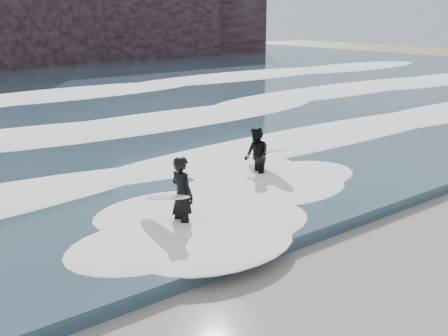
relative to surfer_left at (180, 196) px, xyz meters
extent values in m
plane|color=olive|center=(1.60, -5.23, -0.90)|extent=(120.00, 120.00, 0.00)
ellipsoid|color=white|center=(1.60, 3.77, -0.50)|extent=(60.00, 3.20, 0.20)
ellipsoid|color=white|center=(1.60, 10.77, -0.48)|extent=(60.00, 4.00, 0.24)
imported|color=black|center=(0.06, -0.01, -0.01)|extent=(0.45, 0.67, 1.78)
ellipsoid|color=white|center=(-0.34, 0.04, 0.03)|extent=(0.58, 1.85, 0.57)
imported|color=black|center=(3.78, 1.68, -0.08)|extent=(0.85, 0.96, 1.64)
ellipsoid|color=white|center=(4.20, 1.68, -0.02)|extent=(0.96, 2.12, 0.71)
camera|label=1|loc=(-6.52, -9.56, 3.90)|focal=45.00mm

